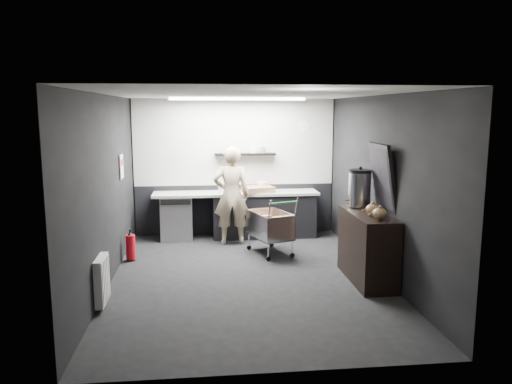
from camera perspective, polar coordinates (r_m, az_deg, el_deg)
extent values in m
plane|color=black|center=(7.57, -0.96, -9.76)|extent=(5.50, 5.50, 0.00)
plane|color=silver|center=(7.16, -1.02, 11.13)|extent=(5.50, 5.50, 0.00)
plane|color=black|center=(9.96, -2.45, 2.85)|extent=(5.50, 0.00, 5.50)
plane|color=black|center=(4.56, 2.19, -5.00)|extent=(5.50, 0.00, 5.50)
plane|color=black|center=(7.34, -16.74, 0.10)|extent=(0.00, 5.50, 5.50)
plane|color=black|center=(7.68, 14.03, 0.63)|extent=(0.00, 5.50, 5.50)
cube|color=beige|center=(9.89, -2.46, 5.71)|extent=(3.95, 0.02, 1.70)
cube|color=black|center=(10.07, -2.41, -1.97)|extent=(3.95, 0.02, 1.00)
cube|color=black|center=(9.82, -1.24, 4.35)|extent=(1.20, 0.22, 0.04)
cylinder|color=white|center=(10.06, 5.58, 7.45)|extent=(0.20, 0.03, 0.20)
cube|color=silver|center=(8.58, -15.13, 2.82)|extent=(0.02, 0.30, 0.40)
cube|color=red|center=(8.57, -15.11, 3.29)|extent=(0.02, 0.22, 0.10)
cube|color=white|center=(6.70, -17.22, -9.61)|extent=(0.10, 0.50, 0.60)
cube|color=white|center=(9.00, -2.12, 10.58)|extent=(2.40, 0.20, 0.04)
cube|color=black|center=(9.84, 0.92, -2.69)|extent=(2.00, 0.56, 0.85)
cube|color=#AFAFAA|center=(9.70, -2.30, -0.16)|extent=(3.20, 0.60, 0.05)
cube|color=#9EA0A5|center=(9.77, -9.03, -2.88)|extent=(0.60, 0.58, 0.85)
cube|color=black|center=(9.41, -9.17, -1.16)|extent=(0.56, 0.02, 0.10)
imported|color=beige|center=(9.24, -2.83, -0.40)|extent=(0.67, 0.44, 1.83)
cube|color=silver|center=(8.71, 1.62, -5.11)|extent=(0.79, 0.97, 0.02)
cube|color=silver|center=(8.62, -0.09, -3.80)|extent=(0.30, 0.79, 0.44)
cube|color=silver|center=(8.69, 3.33, -3.71)|extent=(0.30, 0.79, 0.44)
cube|color=silver|center=(8.26, 2.01, -4.39)|extent=(0.51, 0.20, 0.44)
cube|color=silver|center=(9.05, 1.27, -3.17)|extent=(0.51, 0.20, 0.44)
cylinder|color=silver|center=(8.35, 0.40, -6.71)|extent=(0.02, 0.02, 0.29)
cylinder|color=silver|center=(8.42, 3.53, -6.60)|extent=(0.02, 0.02, 0.29)
cylinder|color=silver|center=(9.08, -0.15, -5.40)|extent=(0.02, 0.02, 0.29)
cylinder|color=silver|center=(9.13, 2.73, -5.31)|extent=(0.02, 0.02, 0.29)
cylinder|color=#248638|center=(8.11, 2.09, -1.29)|extent=(0.52, 0.21, 0.03)
cube|color=brown|center=(8.74, 0.77, -3.72)|extent=(0.32, 0.36, 0.37)
cube|color=brown|center=(8.57, 2.65, -4.13)|extent=(0.30, 0.33, 0.33)
cylinder|color=black|center=(8.39, 0.40, -7.54)|extent=(0.08, 0.05, 0.08)
cylinder|color=black|center=(9.11, -0.15, -6.17)|extent=(0.08, 0.05, 0.08)
cylinder|color=black|center=(8.45, 3.52, -7.43)|extent=(0.08, 0.05, 0.08)
cylinder|color=black|center=(9.17, 2.72, -6.08)|extent=(0.08, 0.05, 0.08)
cube|color=black|center=(7.49, 12.61, -6.17)|extent=(0.50, 1.34, 1.01)
cylinder|color=silver|center=(7.74, 11.76, 0.30)|extent=(0.34, 0.34, 0.51)
cylinder|color=black|center=(7.70, 11.83, 2.36)|extent=(0.34, 0.34, 0.04)
sphere|color=black|center=(7.69, 11.84, 2.69)|extent=(0.06, 0.06, 0.06)
ellipsoid|color=brown|center=(7.20, 13.21, -1.96)|extent=(0.20, 0.20, 0.16)
ellipsoid|color=brown|center=(6.94, 13.97, -2.41)|extent=(0.20, 0.20, 0.16)
cube|color=black|center=(7.41, 14.30, 1.56)|extent=(0.22, 0.78, 1.00)
cube|color=black|center=(7.40, 14.12, 1.56)|extent=(0.16, 0.67, 0.86)
cylinder|color=red|center=(8.57, -14.13, -6.13)|extent=(0.15, 0.15, 0.41)
cone|color=black|center=(8.51, -14.19, -4.63)|extent=(0.10, 0.10, 0.06)
cylinder|color=black|center=(8.50, -14.20, -4.36)|extent=(0.03, 0.03, 0.06)
cube|color=#946D4F|center=(9.67, 0.25, 0.31)|extent=(0.65, 0.56, 0.11)
cylinder|color=silver|center=(9.73, 0.72, 0.60)|extent=(0.19, 0.19, 0.19)
cube|color=white|center=(9.62, -3.72, 0.38)|extent=(0.20, 0.16, 0.16)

